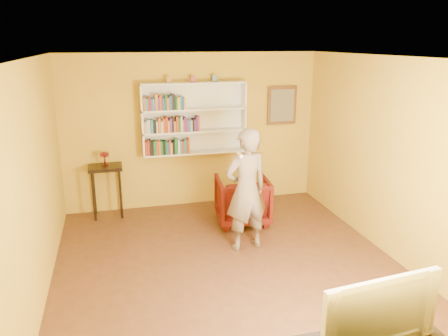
{
  "coord_description": "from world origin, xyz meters",
  "views": [
    {
      "loc": [
        -1.36,
        -4.97,
        2.89
      ],
      "look_at": [
        0.12,
        0.75,
        1.16
      ],
      "focal_mm": 35.0,
      "sensor_mm": 36.0,
      "label": 1
    }
  ],
  "objects_px": {
    "person": "(246,190)",
    "television": "(372,306)",
    "armchair": "(242,200)",
    "ruby_lustre": "(104,156)",
    "console_table": "(106,175)",
    "bookshelf": "(194,118)"
  },
  "relations": [
    {
      "from": "person",
      "to": "television",
      "type": "height_order",
      "value": "person"
    },
    {
      "from": "armchair",
      "to": "person",
      "type": "bearing_deg",
      "value": 81.96
    },
    {
      "from": "person",
      "to": "television",
      "type": "bearing_deg",
      "value": 82.84
    },
    {
      "from": "armchair",
      "to": "ruby_lustre",
      "type": "bearing_deg",
      "value": -15.24
    },
    {
      "from": "console_table",
      "to": "person",
      "type": "relative_size",
      "value": 0.5
    },
    {
      "from": "ruby_lustre",
      "to": "person",
      "type": "relative_size",
      "value": 0.14
    },
    {
      "from": "ruby_lustre",
      "to": "person",
      "type": "height_order",
      "value": "person"
    },
    {
      "from": "person",
      "to": "armchair",
      "type": "bearing_deg",
      "value": -115.65
    },
    {
      "from": "armchair",
      "to": "television",
      "type": "relative_size",
      "value": 0.77
    },
    {
      "from": "console_table",
      "to": "television",
      "type": "xyz_separation_m",
      "value": [
        2.14,
        -4.5,
        0.05
      ]
    },
    {
      "from": "bookshelf",
      "to": "ruby_lustre",
      "type": "bearing_deg",
      "value": -174.06
    },
    {
      "from": "ruby_lustre",
      "to": "armchair",
      "type": "height_order",
      "value": "ruby_lustre"
    },
    {
      "from": "console_table",
      "to": "armchair",
      "type": "distance_m",
      "value": 2.32
    },
    {
      "from": "bookshelf",
      "to": "console_table",
      "type": "bearing_deg",
      "value": -174.06
    },
    {
      "from": "bookshelf",
      "to": "armchair",
      "type": "height_order",
      "value": "bookshelf"
    },
    {
      "from": "console_table",
      "to": "television",
      "type": "distance_m",
      "value": 4.98
    },
    {
      "from": "ruby_lustre",
      "to": "console_table",
      "type": "bearing_deg",
      "value": 180.0
    },
    {
      "from": "ruby_lustre",
      "to": "bookshelf",
      "type": "bearing_deg",
      "value": 5.94
    },
    {
      "from": "television",
      "to": "ruby_lustre",
      "type": "bearing_deg",
      "value": 109.61
    },
    {
      "from": "console_table",
      "to": "person",
      "type": "xyz_separation_m",
      "value": [
        1.91,
        -1.73,
        0.15
      ]
    },
    {
      "from": "bookshelf",
      "to": "television",
      "type": "xyz_separation_m",
      "value": [
        0.61,
        -4.66,
        -0.81
      ]
    },
    {
      "from": "ruby_lustre",
      "to": "armchair",
      "type": "bearing_deg",
      "value": -21.03
    }
  ]
}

